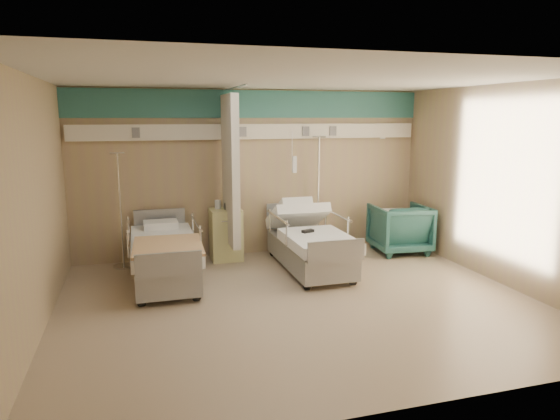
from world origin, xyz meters
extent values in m
cube|color=gray|center=(0.00, 0.00, 0.00)|extent=(6.00, 5.00, 0.00)
cube|color=tan|center=(0.00, 2.50, 1.40)|extent=(6.00, 0.04, 2.80)
cube|color=tan|center=(0.00, -2.50, 1.40)|extent=(6.00, 0.04, 2.80)
cube|color=tan|center=(-3.00, 0.00, 1.40)|extent=(0.04, 5.00, 2.80)
cube|color=tan|center=(3.00, 0.00, 1.40)|extent=(0.04, 5.00, 2.80)
cube|color=silver|center=(0.00, 0.00, 2.80)|extent=(6.00, 5.00, 0.04)
cube|color=#327571|center=(0.00, 2.48, 2.55)|extent=(6.00, 0.04, 0.45)
cube|color=silver|center=(0.00, 2.45, 2.10)|extent=(5.88, 0.08, 0.25)
cylinder|color=silver|center=(-0.50, 1.60, 2.76)|extent=(0.03, 1.80, 0.03)
cube|color=beige|center=(-0.50, 1.95, 1.51)|extent=(0.12, 0.90, 2.35)
cube|color=#CFCB81|center=(-0.55, 2.20, 0.42)|extent=(0.50, 0.48, 0.85)
imported|color=#20514D|center=(2.45, 1.81, 0.42)|extent=(0.98, 1.00, 0.85)
cube|color=white|center=(2.42, 1.79, 0.88)|extent=(0.73, 0.68, 0.07)
cylinder|color=silver|center=(1.10, 2.28, 0.02)|extent=(0.36, 0.36, 0.03)
cylinder|color=silver|center=(1.10, 2.28, 1.00)|extent=(0.03, 0.03, 2.01)
cylinder|color=silver|center=(1.10, 2.28, 2.01)|extent=(0.24, 0.03, 0.03)
cylinder|color=silver|center=(-2.19, 2.22, 0.01)|extent=(0.32, 0.32, 0.03)
cylinder|color=silver|center=(-2.19, 2.22, 0.90)|extent=(0.03, 0.03, 1.80)
cylinder|color=silver|center=(-2.19, 2.22, 1.80)|extent=(0.22, 0.03, 0.03)
cube|color=black|center=(0.51, 1.14, 0.65)|extent=(0.20, 0.14, 0.04)
cube|color=tan|center=(-1.57, 0.84, 0.65)|extent=(0.95, 1.17, 0.04)
cube|color=black|center=(-0.46, 2.18, 0.91)|extent=(0.23, 0.17, 0.11)
cylinder|color=white|center=(-0.66, 2.28, 0.92)|extent=(0.11, 0.11, 0.15)
camera|label=1|loc=(-1.92, -5.77, 2.35)|focal=32.00mm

